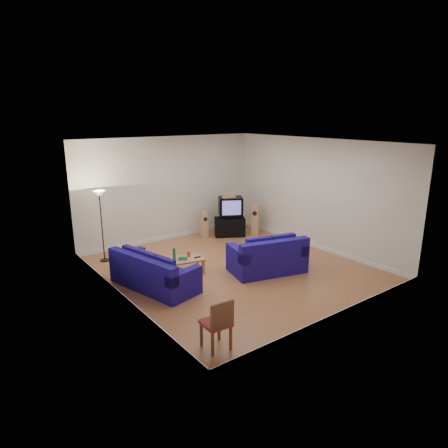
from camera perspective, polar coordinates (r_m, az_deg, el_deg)
room at (r=9.87m, az=1.39°, el=1.99°), size 6.01×6.51×3.21m
sofa_three_seat at (r=9.28m, az=-10.17°, el=-7.19°), size 1.40×2.30×0.83m
sofa_loveseat at (r=10.07m, az=6.31°, el=-4.96°), size 2.02×1.45×0.91m
coffee_table at (r=9.96m, az=-5.95°, el=-5.31°), size 1.12×0.72×0.38m
bottle at (r=9.81m, az=-7.11°, el=-4.34°), size 0.09×0.09×0.32m
tissue_box at (r=9.89m, az=-5.90°, el=-4.86°), size 0.24×0.21×0.09m
red_canister at (r=10.08m, az=-5.07°, el=-4.32°), size 0.13×0.13×0.13m
remote at (r=10.02m, az=-3.84°, el=-4.74°), size 0.17×0.05×0.02m
tv_stand at (r=12.97m, az=0.83°, el=-0.42°), size 1.10×0.95×0.59m
av_receiver at (r=12.91m, az=0.82°, el=1.10°), size 0.57×0.57×0.10m
television at (r=12.85m, az=0.94°, el=2.59°), size 0.92×0.85×0.58m
centre_speaker at (r=12.69m, az=0.70°, el=4.10°), size 0.44×0.28×0.14m
speaker_left at (r=12.78m, az=-2.90°, el=-0.05°), size 0.24×0.29×0.85m
speaker_right at (r=13.10m, az=4.52°, el=0.67°), size 0.38×0.37×1.01m
floor_lamp at (r=10.89m, az=-17.30°, el=2.83°), size 0.33×0.33×1.93m
dining_chair at (r=6.81m, az=-0.86°, el=-13.81°), size 0.46×0.46×0.92m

